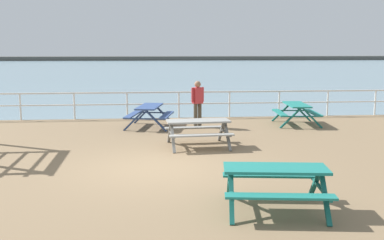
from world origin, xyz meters
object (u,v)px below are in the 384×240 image
at_px(picnic_table_near_right, 149,111).
at_px(visitor, 198,101).
at_px(picnic_table_mid_centre, 275,178).
at_px(picnic_table_near_left, 296,109).
at_px(picnic_table_far_left, 198,127).

bearing_deg(picnic_table_near_right, visitor, -81.16).
bearing_deg(picnic_table_near_right, picnic_table_mid_centre, -154.23).
height_order(picnic_table_near_left, picnic_table_far_left, same).
relative_size(picnic_table_near_right, visitor, 1.25).
bearing_deg(picnic_table_mid_centre, picnic_table_near_left, 77.38).
bearing_deg(visitor, picnic_table_near_left, 63.22).
relative_size(picnic_table_near_left, picnic_table_near_right, 0.93).
bearing_deg(picnic_table_near_left, visitor, 97.00).
bearing_deg(picnic_table_far_left, picnic_table_near_left, 36.85).
relative_size(picnic_table_mid_centre, visitor, 1.20).
relative_size(picnic_table_near_left, picnic_table_far_left, 1.02).
xyz_separation_m(picnic_table_near_left, picnic_table_near_right, (-5.44, -0.05, 0.00)).
xyz_separation_m(picnic_table_near_right, visitor, (1.73, -0.09, 0.36)).
bearing_deg(picnic_table_near_right, picnic_table_near_left, -77.72).
bearing_deg(picnic_table_mid_centre, picnic_table_near_right, 111.88).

